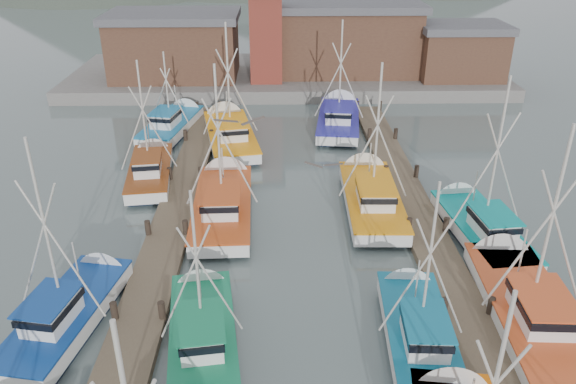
{
  "coord_description": "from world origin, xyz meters",
  "views": [
    {
      "loc": [
        -1.08,
        -21.09,
        15.75
      ],
      "look_at": [
        -0.51,
        5.48,
        2.6
      ],
      "focal_mm": 35.0,
      "sensor_mm": 36.0,
      "label": 1
    }
  ],
  "objects_px": {
    "boat_8": "(223,202)",
    "boat_12": "(230,133)",
    "lookout_tower": "(266,35)",
    "boat_4": "(203,330)"
  },
  "relations": [
    {
      "from": "boat_8",
      "to": "boat_12",
      "type": "bearing_deg",
      "value": 90.37
    },
    {
      "from": "boat_4",
      "to": "boat_12",
      "type": "bearing_deg",
      "value": 83.79
    },
    {
      "from": "lookout_tower",
      "to": "boat_8",
      "type": "xyz_separation_m",
      "value": [
        -2.24,
        -24.9,
        -4.87
      ]
    },
    {
      "from": "boat_12",
      "to": "boat_4",
      "type": "bearing_deg",
      "value": -99.12
    },
    {
      "from": "boat_8",
      "to": "boat_12",
      "type": "distance_m",
      "value": 11.58
    },
    {
      "from": "boat_4",
      "to": "boat_8",
      "type": "height_order",
      "value": "boat_8"
    },
    {
      "from": "boat_4",
      "to": "boat_12",
      "type": "height_order",
      "value": "boat_12"
    },
    {
      "from": "lookout_tower",
      "to": "boat_8",
      "type": "bearing_deg",
      "value": -95.14
    },
    {
      "from": "lookout_tower",
      "to": "boat_12",
      "type": "relative_size",
      "value": 0.78
    },
    {
      "from": "lookout_tower",
      "to": "boat_4",
      "type": "bearing_deg",
      "value": -93.4
    }
  ]
}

